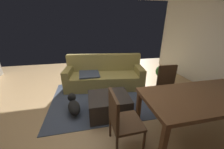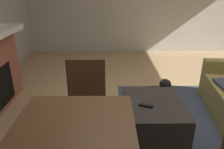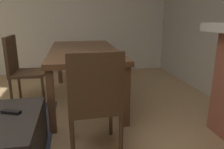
{
  "view_description": "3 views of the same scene",
  "coord_description": "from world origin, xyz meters",
  "px_view_note": "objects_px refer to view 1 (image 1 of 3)",
  "views": [
    {
      "loc": [
        -0.12,
        -2.22,
        1.77
      ],
      "look_at": [
        0.23,
        -0.56,
        1.09
      ],
      "focal_mm": 20.1,
      "sensor_mm": 36.0,
      "label": 1
    },
    {
      "loc": [
        2.45,
        -0.58,
        1.69
      ],
      "look_at": [
        0.49,
        -0.56,
        0.87
      ],
      "focal_mm": 34.66,
      "sensor_mm": 36.0,
      "label": 2
    },
    {
      "loc": [
        -1.37,
        -0.69,
        1.19
      ],
      "look_at": [
        0.55,
        -1.05,
        0.65
      ],
      "focal_mm": 34.68,
      "sensor_mm": 36.0,
      "label": 3
    }
  ],
  "objects_px": {
    "tv_remote": "(114,98)",
    "dining_chair_north": "(168,84)",
    "potted_plant": "(161,72)",
    "dining_chair_west": "(121,118)",
    "ottoman_coffee_table": "(109,105)",
    "couch": "(104,76)",
    "dining_table": "(202,99)",
    "small_dog": "(74,106)"
  },
  "relations": [
    {
      "from": "dining_chair_west",
      "to": "potted_plant",
      "type": "bearing_deg",
      "value": 46.88
    },
    {
      "from": "couch",
      "to": "potted_plant",
      "type": "relative_size",
      "value": 4.58
    },
    {
      "from": "dining_chair_north",
      "to": "dining_chair_west",
      "type": "distance_m",
      "value": 1.59
    },
    {
      "from": "ottoman_coffee_table",
      "to": "dining_chair_west",
      "type": "xyz_separation_m",
      "value": [
        0.03,
        -0.78,
        0.31
      ]
    },
    {
      "from": "couch",
      "to": "dining_chair_west",
      "type": "bearing_deg",
      "value": -91.97
    },
    {
      "from": "tv_remote",
      "to": "dining_table",
      "type": "height_order",
      "value": "dining_table"
    },
    {
      "from": "tv_remote",
      "to": "dining_chair_north",
      "type": "distance_m",
      "value": 1.3
    },
    {
      "from": "couch",
      "to": "dining_chair_north",
      "type": "height_order",
      "value": "dining_chair_north"
    },
    {
      "from": "dining_chair_north",
      "to": "small_dog",
      "type": "relative_size",
      "value": 1.72
    },
    {
      "from": "tv_remote",
      "to": "potted_plant",
      "type": "distance_m",
      "value": 2.42
    },
    {
      "from": "potted_plant",
      "to": "dining_chair_north",
      "type": "bearing_deg",
      "value": -116.93
    },
    {
      "from": "dining_chair_west",
      "to": "potted_plant",
      "type": "height_order",
      "value": "dining_chair_west"
    },
    {
      "from": "dining_chair_north",
      "to": "dining_chair_west",
      "type": "relative_size",
      "value": 1.0
    },
    {
      "from": "couch",
      "to": "potted_plant",
      "type": "distance_m",
      "value": 1.92
    },
    {
      "from": "potted_plant",
      "to": "tv_remote",
      "type": "bearing_deg",
      "value": -143.05
    },
    {
      "from": "dining_chair_north",
      "to": "potted_plant",
      "type": "height_order",
      "value": "dining_chair_north"
    },
    {
      "from": "dining_chair_west",
      "to": "small_dog",
      "type": "relative_size",
      "value": 1.72
    },
    {
      "from": "couch",
      "to": "dining_chair_west",
      "type": "distance_m",
      "value": 2.11
    },
    {
      "from": "tv_remote",
      "to": "dining_chair_west",
      "type": "distance_m",
      "value": 0.68
    },
    {
      "from": "potted_plant",
      "to": "dining_table",
      "type": "bearing_deg",
      "value": -107.09
    },
    {
      "from": "ottoman_coffee_table",
      "to": "potted_plant",
      "type": "distance_m",
      "value": 2.43
    },
    {
      "from": "couch",
      "to": "tv_remote",
      "type": "distance_m",
      "value": 1.43
    },
    {
      "from": "dining_table",
      "to": "dining_chair_north",
      "type": "bearing_deg",
      "value": 89.79
    },
    {
      "from": "couch",
      "to": "tv_remote",
      "type": "xyz_separation_m",
      "value": [
        -0.01,
        -1.42,
        0.11
      ]
    },
    {
      "from": "tv_remote",
      "to": "dining_chair_west",
      "type": "bearing_deg",
      "value": -71.18
    },
    {
      "from": "dining_table",
      "to": "small_dog",
      "type": "height_order",
      "value": "dining_table"
    },
    {
      "from": "potted_plant",
      "to": "small_dog",
      "type": "relative_size",
      "value": 0.93
    },
    {
      "from": "ottoman_coffee_table",
      "to": "dining_table",
      "type": "bearing_deg",
      "value": -29.74
    },
    {
      "from": "dining_chair_west",
      "to": "ottoman_coffee_table",
      "type": "bearing_deg",
      "value": 92.08
    },
    {
      "from": "couch",
      "to": "tv_remote",
      "type": "height_order",
      "value": "couch"
    },
    {
      "from": "potted_plant",
      "to": "small_dog",
      "type": "bearing_deg",
      "value": -156.58
    },
    {
      "from": "dining_chair_west",
      "to": "potted_plant",
      "type": "relative_size",
      "value": 1.84
    },
    {
      "from": "tv_remote",
      "to": "dining_chair_north",
      "type": "relative_size",
      "value": 0.17
    },
    {
      "from": "tv_remote",
      "to": "small_dog",
      "type": "height_order",
      "value": "tv_remote"
    },
    {
      "from": "dining_table",
      "to": "dining_chair_north",
      "type": "height_order",
      "value": "dining_chair_north"
    },
    {
      "from": "dining_chair_north",
      "to": "small_dog",
      "type": "height_order",
      "value": "dining_chair_north"
    },
    {
      "from": "tv_remote",
      "to": "dining_table",
      "type": "bearing_deg",
      "value": -3.83
    },
    {
      "from": "tv_remote",
      "to": "potted_plant",
      "type": "relative_size",
      "value": 0.32
    },
    {
      "from": "ottoman_coffee_table",
      "to": "tv_remote",
      "type": "xyz_separation_m",
      "value": [
        0.09,
        -0.11,
        0.22
      ]
    },
    {
      "from": "tv_remote",
      "to": "small_dog",
      "type": "bearing_deg",
      "value": -174.47
    },
    {
      "from": "ottoman_coffee_table",
      "to": "dining_chair_west",
      "type": "distance_m",
      "value": 0.84
    },
    {
      "from": "ottoman_coffee_table",
      "to": "tv_remote",
      "type": "relative_size",
      "value": 5.18
    }
  ]
}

